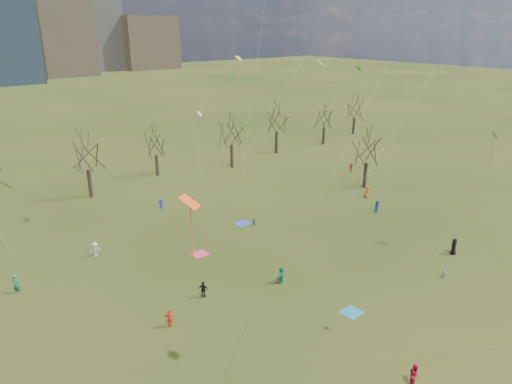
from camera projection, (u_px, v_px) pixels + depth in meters
ground at (344, 304)px, 39.63m from camera, size 500.00×500.00×0.00m
bare_tree_row at (142, 151)px, 64.42m from camera, size 113.04×29.80×9.50m
blanket_teal at (352, 312)px, 38.45m from camera, size 1.60×1.50×0.03m
blanket_navy at (242, 223)px, 55.76m from camera, size 1.60×1.50×0.03m
blanket_crimson at (200, 254)px, 48.25m from camera, size 1.60×1.50×0.03m
person_2 at (415, 375)px, 30.36m from camera, size 1.04×1.07×1.74m
person_3 at (444, 274)px, 43.51m from camera, size 0.69×0.71×0.97m
person_4 at (170, 318)px, 36.38m from camera, size 1.01×0.71×1.58m
person_5 at (281, 275)px, 42.63m from camera, size 1.60×1.18×1.68m
person_6 at (454, 246)px, 47.98m from camera, size 1.05×1.01×1.82m
person_8 at (254, 222)px, 54.95m from camera, size 0.40×0.50×0.95m
person_9 at (95, 249)px, 47.58m from camera, size 1.10×0.72×1.60m
person_10 at (351, 167)px, 75.35m from camera, size 0.97×0.52×1.57m
person_12 at (367, 192)px, 63.96m from camera, size 0.86×1.00×1.74m
person_13 at (16, 284)px, 41.01m from camera, size 0.77×0.78×1.81m
person_14 at (377, 206)px, 58.83m from camera, size 0.74×0.88×1.62m
person_15 at (161, 204)px, 59.57m from camera, size 1.22×1.05×1.64m
person_16 at (203, 289)px, 40.35m from camera, size 0.86×0.97×1.58m
kites_airborne at (288, 127)px, 47.25m from camera, size 69.33×52.80×27.96m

